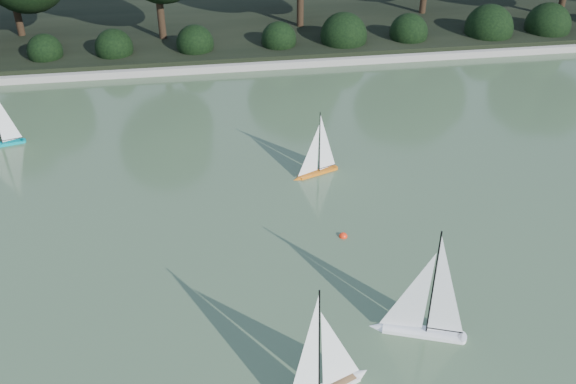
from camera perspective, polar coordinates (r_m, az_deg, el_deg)
The scene contains 8 objects.
ground at distance 9.71m, azimuth 6.53°, elevation -8.69°, with size 80.00×80.00×0.00m, color #33462A.
pond_coping at distance 17.33m, azimuth -0.90°, elevation 11.31°, with size 40.00×0.35×0.18m, color gray.
far_bank at distance 21.06m, azimuth -2.46°, elevation 15.35°, with size 40.00×8.00×0.30m, color black.
shrub_hedge at distance 18.04m, azimuth -1.32°, elevation 13.40°, with size 29.10×1.10×1.10m.
sailboat_white_a at distance 8.99m, azimuth 11.36°, elevation -10.85°, with size 1.31×0.64×1.82m.
sailboat_white_b at distance 8.15m, azimuth 3.69°, elevation -15.95°, with size 1.24×0.69×1.76m.
sailboat_orange at distance 12.28m, azimuth 2.37°, elevation 2.43°, with size 0.97×0.48×1.36m.
race_buoy at distance 10.74m, azimuth 4.93°, elevation -3.97°, with size 0.14×0.14×0.14m, color #FF2D0D.
Camera 1 is at (-2.18, -7.00, 6.37)m, focal length 40.00 mm.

